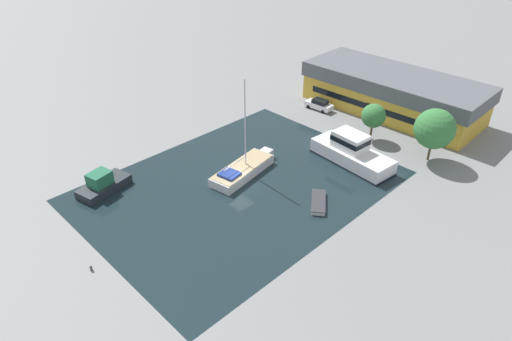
% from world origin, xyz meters
% --- Properties ---
extents(ground_plane, '(440.00, 440.00, 0.00)m').
position_xyz_m(ground_plane, '(0.00, 0.00, 0.00)').
color(ground_plane, gray).
extents(water_canal, '(26.67, 35.63, 0.01)m').
position_xyz_m(water_canal, '(0.00, 0.00, 0.00)').
color(water_canal, '#19282D').
rests_on(water_canal, ground).
extents(warehouse_building, '(27.93, 11.67, 6.12)m').
position_xyz_m(warehouse_building, '(1.07, 31.48, 3.10)').
color(warehouse_building, gold).
rests_on(warehouse_building, ground).
extents(quay_tree_near_building, '(3.35, 3.35, 5.25)m').
position_xyz_m(quay_tree_near_building, '(4.21, 21.22, 3.56)').
color(quay_tree_near_building, brown).
rests_on(quay_tree_near_building, ground).
extents(quay_tree_by_water, '(5.14, 5.14, 7.08)m').
position_xyz_m(quay_tree_by_water, '(12.74, 21.66, 4.51)').
color(quay_tree_by_water, brown).
rests_on(quay_tree_by_water, ground).
extents(parked_car, '(4.61, 2.10, 1.68)m').
position_xyz_m(parked_car, '(-7.17, 23.84, 0.84)').
color(parked_car, silver).
rests_on(parked_car, ground).
extents(sailboat_moored, '(4.62, 10.67, 12.27)m').
position_xyz_m(sailboat_moored, '(-1.69, 2.12, 0.68)').
color(sailboat_moored, silver).
rests_on(sailboat_moored, water_canal).
extents(motor_cruiser, '(11.46, 5.01, 4.00)m').
position_xyz_m(motor_cruiser, '(5.98, 13.94, 1.45)').
color(motor_cruiser, white).
rests_on(motor_cruiser, water_canal).
extents(small_dinghy, '(3.96, 4.48, 0.52)m').
position_xyz_m(small_dinghy, '(8.85, 3.81, 0.27)').
color(small_dinghy, silver).
rests_on(small_dinghy, water_canal).
extents(cabin_boat, '(4.09, 6.63, 2.58)m').
position_xyz_m(cabin_boat, '(-10.54, -12.07, 0.90)').
color(cabin_boat, '#23282D').
rests_on(cabin_boat, water_canal).
extents(mooring_bollard, '(0.25, 0.25, 0.56)m').
position_xyz_m(mooring_bollard, '(0.54, -19.44, 0.30)').
color(mooring_bollard, '#47474C').
rests_on(mooring_bollard, ground).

